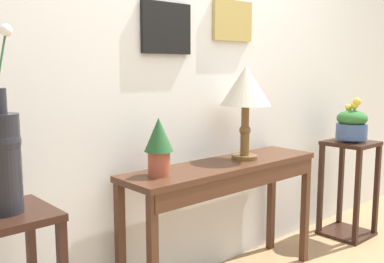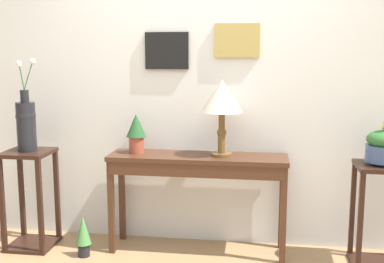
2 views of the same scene
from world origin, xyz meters
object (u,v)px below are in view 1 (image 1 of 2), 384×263
(pedestal_stand_right, at_px, (348,189))
(planter_bowl_wide_right, at_px, (352,124))
(console_table, at_px, (227,182))
(potted_plant_on_console, at_px, (159,143))
(flower_vase_tall_left, at_px, (1,153))
(table_lamp, at_px, (246,90))

(pedestal_stand_right, bearing_deg, planter_bowl_wide_right, -2.41)
(console_table, height_order, planter_bowl_wide_right, planter_bowl_wide_right)
(potted_plant_on_console, relative_size, planter_bowl_wide_right, 0.91)
(flower_vase_tall_left, height_order, planter_bowl_wide_right, flower_vase_tall_left)
(flower_vase_tall_left, bearing_deg, planter_bowl_wide_right, 0.32)
(table_lamp, xyz_separation_m, potted_plant_on_console, (-0.68, 0.01, -0.26))
(console_table, distance_m, potted_plant_on_console, 0.57)
(console_table, height_order, flower_vase_tall_left, flower_vase_tall_left)
(table_lamp, distance_m, planter_bowl_wide_right, 1.21)
(pedestal_stand_right, bearing_deg, table_lamp, 175.34)
(pedestal_stand_right, bearing_deg, potted_plant_on_console, 176.64)
(potted_plant_on_console, bearing_deg, flower_vase_tall_left, -171.82)
(console_table, relative_size, flower_vase_tall_left, 1.91)
(planter_bowl_wide_right, bearing_deg, pedestal_stand_right, 177.59)
(flower_vase_tall_left, xyz_separation_m, planter_bowl_wide_right, (2.70, 0.01, -0.12))
(flower_vase_tall_left, bearing_deg, pedestal_stand_right, 0.32)
(console_table, height_order, table_lamp, table_lamp)
(console_table, relative_size, planter_bowl_wide_right, 4.00)
(table_lamp, bearing_deg, console_table, -172.86)
(table_lamp, distance_m, pedestal_stand_right, 1.44)
(table_lamp, relative_size, pedestal_stand_right, 0.76)
(console_table, height_order, pedestal_stand_right, console_table)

